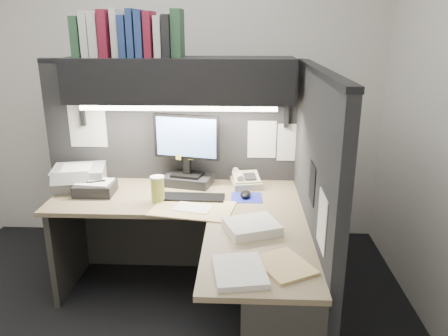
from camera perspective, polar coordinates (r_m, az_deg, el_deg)
The scene contains 21 objects.
floor at distance 2.96m, azimuth -9.53°, elevation -20.87°, with size 3.50×3.50×0.00m, color black.
wall_back at distance 3.82m, azimuth -6.00°, elevation 10.43°, with size 3.50×0.04×2.70m, color silver.
partition_back at distance 3.39m, azimuth -6.57°, elevation -0.13°, with size 1.90×0.06×1.60m, color black.
partition_right at distance 2.68m, azimuth 11.45°, elevation -5.39°, with size 0.06×1.50×1.60m, color black.
desk at distance 2.65m, azimuth -0.73°, elevation -13.97°, with size 1.70×1.53×0.73m.
overhead_shelf at distance 3.05m, azimuth -5.77°, elevation 11.38°, with size 1.55×0.34×0.30m, color black.
task_light_tube at distance 2.94m, azimuth -6.05°, elevation 7.77°, with size 0.04×0.04×1.32m, color white.
monitor at distance 3.18m, azimuth -4.87°, elevation 1.35°, with size 0.48×0.29×0.52m.
keyboard at distance 2.97m, azimuth -4.19°, elevation -3.87°, with size 0.44×0.15×0.02m, color black.
mousepad at distance 2.99m, azimuth 2.97°, elevation -3.89°, with size 0.21×0.19×0.00m, color #1C259A.
mouse at distance 2.99m, azimuth 2.83°, elevation -3.43°, with size 0.07×0.11×0.04m, color black.
telephone at distance 3.19m, azimuth 2.89°, elevation -1.71°, with size 0.20×0.21×0.08m, color #BDB691.
coffee_cup at distance 2.94m, azimuth -8.65°, elevation -2.83°, with size 0.09×0.09×0.17m, color #B9B54A.
printer at distance 3.35m, azimuth -18.38°, elevation -1.11°, with size 0.36×0.31×0.14m, color #949699.
notebook_stack at distance 3.18m, azimuth -16.46°, elevation -2.55°, with size 0.26×0.22×0.08m, color black.
open_folder at distance 2.82m, azimuth -4.07°, elevation -5.32°, with size 0.51×0.33×0.01m, color tan.
paper_stack_a at distance 2.52m, azimuth 3.63°, elevation -7.65°, with size 0.29×0.24×0.06m, color white.
paper_stack_b at distance 2.12m, azimuth 2.01°, elevation -13.32°, with size 0.24×0.30×0.03m, color white.
manila_stack at distance 2.20m, azimuth 7.86°, elevation -12.48°, with size 0.22×0.28×0.02m, color tan.
binder_row at distance 3.09m, azimuth -12.32°, elevation 16.64°, with size 0.73×0.25×0.31m.
pinned_papers at distance 2.92m, azimuth -0.24°, elevation 2.26°, with size 1.76×1.31×0.51m.
Camera 1 is at (0.56, -2.25, 1.85)m, focal length 35.00 mm.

